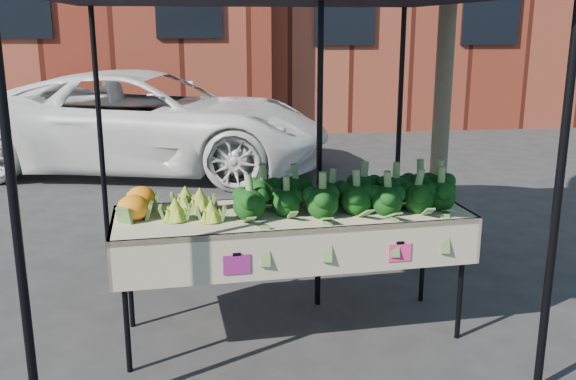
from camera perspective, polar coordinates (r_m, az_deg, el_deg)
name	(u,v)px	position (r m, az deg, el deg)	size (l,w,h in m)	color
ground	(261,334)	(4.66, -2.46, -12.72)	(90.00, 90.00, 0.00)	#252527
table	(292,273)	(4.50, 0.36, -7.43)	(2.45, 0.95, 0.90)	#BDAF8E
canopy	(271,131)	(4.74, -1.52, 5.26)	(3.16, 3.16, 2.74)	black
broccoli_heap	(348,190)	(4.41, 5.34, 0.02)	(1.60, 0.57, 0.26)	#0C330F
romanesco_cluster	(193,199)	(4.32, -8.47, -0.83)	(0.43, 0.57, 0.20)	#9FB632
cauliflower_pair	(137,202)	(4.37, -13.32, -1.01)	(0.23, 0.43, 0.18)	orange
street_tree	(448,13)	(5.88, 14.08, 15.08)	(2.27, 2.27, 4.47)	#1E4C14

